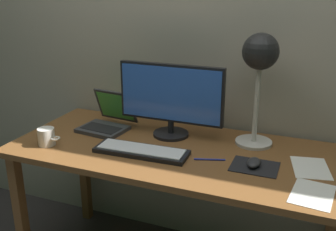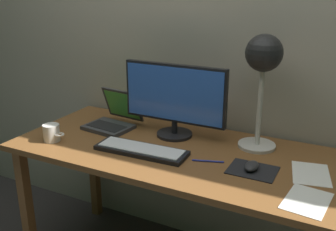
% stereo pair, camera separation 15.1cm
% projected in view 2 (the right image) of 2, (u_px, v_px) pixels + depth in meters
% --- Properties ---
extents(back_wall, '(4.80, 0.06, 2.60)m').
position_uv_depth(back_wall, '(212.00, 21.00, 2.01)').
color(back_wall, '#B2A893').
rests_on(back_wall, ground).
extents(desk, '(1.60, 0.70, 0.74)m').
position_uv_depth(desk, '(178.00, 164.00, 1.88)').
color(desk, brown).
rests_on(desk, ground).
extents(monitor, '(0.55, 0.18, 0.37)m').
position_uv_depth(monitor, '(175.00, 97.00, 1.95)').
color(monitor, black).
rests_on(monitor, desk).
extents(keyboard_main, '(0.44, 0.16, 0.03)m').
position_uv_depth(keyboard_main, '(141.00, 150.00, 1.82)').
color(keyboard_main, black).
rests_on(keyboard_main, desk).
extents(laptop, '(0.27, 0.28, 0.20)m').
position_uv_depth(laptop, '(115.00, 116.00, 2.14)').
color(laptop, '#38383A').
rests_on(laptop, desk).
extents(desk_lamp, '(0.18, 0.18, 0.54)m').
position_uv_depth(desk_lamp, '(263.00, 64.00, 1.75)').
color(desk_lamp, beige).
rests_on(desk_lamp, desk).
extents(mousepad, '(0.20, 0.16, 0.00)m').
position_uv_depth(mousepad, '(253.00, 170.00, 1.65)').
color(mousepad, black).
rests_on(mousepad, desk).
extents(mouse, '(0.06, 0.10, 0.03)m').
position_uv_depth(mouse, '(252.00, 166.00, 1.64)').
color(mouse, '#28282B').
rests_on(mouse, mousepad).
extents(coffee_mug, '(0.12, 0.08, 0.09)m').
position_uv_depth(coffee_mug, '(52.00, 133.00, 1.94)').
color(coffee_mug, white).
rests_on(coffee_mug, desk).
extents(paper_sheet_near_mouse, '(0.17, 0.23, 0.00)m').
position_uv_depth(paper_sheet_near_mouse, '(307.00, 201.00, 1.42)').
color(paper_sheet_near_mouse, white).
rests_on(paper_sheet_near_mouse, desk).
extents(paper_sheet_by_keyboard, '(0.19, 0.24, 0.00)m').
position_uv_depth(paper_sheet_by_keyboard, '(311.00, 174.00, 1.62)').
color(paper_sheet_by_keyboard, white).
rests_on(paper_sheet_by_keyboard, desk).
extents(pen, '(0.14, 0.05, 0.01)m').
position_uv_depth(pen, '(208.00, 161.00, 1.72)').
color(pen, '#2633A5').
rests_on(pen, desk).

